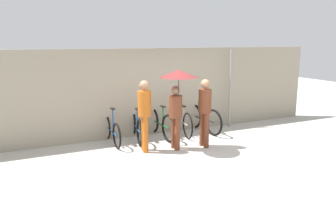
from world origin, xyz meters
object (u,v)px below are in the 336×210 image
at_px(parked_bicycle_0, 111,130).
at_px(pedestrian_leading, 145,110).
at_px(parked_bicycle_1, 136,127).
at_px(parked_bicycle_3, 181,121).
at_px(parked_bicycle_4, 203,119).
at_px(pedestrian_center, 177,89).
at_px(parked_bicycle_2, 160,123).
at_px(pedestrian_trailing, 205,108).

relative_size(parked_bicycle_0, pedestrian_leading, 0.93).
height_order(parked_bicycle_1, parked_bicycle_3, parked_bicycle_3).
relative_size(parked_bicycle_3, parked_bicycle_4, 1.02).
distance_m(parked_bicycle_0, pedestrian_center, 2.12).
relative_size(parked_bicycle_1, parked_bicycle_2, 0.99).
height_order(parked_bicycle_3, pedestrian_leading, pedestrian_leading).
bearing_deg(parked_bicycle_4, pedestrian_leading, 107.78).
bearing_deg(pedestrian_center, pedestrian_leading, -20.40).
bearing_deg(parked_bicycle_3, parked_bicycle_4, -89.45).
bearing_deg(pedestrian_center, parked_bicycle_4, -143.46).
height_order(parked_bicycle_4, pedestrian_leading, pedestrian_leading).
bearing_deg(parked_bicycle_3, pedestrian_trailing, -172.86).
bearing_deg(pedestrian_trailing, parked_bicycle_0, -36.30).
bearing_deg(pedestrian_trailing, parked_bicycle_3, -95.46).
bearing_deg(parked_bicycle_0, parked_bicycle_3, -88.93).
bearing_deg(pedestrian_trailing, parked_bicycle_1, -47.86).
relative_size(parked_bicycle_1, pedestrian_leading, 1.02).
bearing_deg(pedestrian_trailing, pedestrian_center, -8.46).
bearing_deg(parked_bicycle_3, pedestrian_center, 156.53).
relative_size(parked_bicycle_3, pedestrian_trailing, 1.03).
bearing_deg(parked_bicycle_1, pedestrian_leading, -176.78).
bearing_deg(pedestrian_leading, parked_bicycle_3, -137.24).
height_order(parked_bicycle_2, parked_bicycle_3, parked_bicycle_2).
distance_m(parked_bicycle_2, parked_bicycle_4, 1.37).
distance_m(parked_bicycle_1, parked_bicycle_3, 1.37).
distance_m(parked_bicycle_1, parked_bicycle_4, 2.05).
bearing_deg(parked_bicycle_1, parked_bicycle_4, -81.04).
relative_size(parked_bicycle_2, pedestrian_center, 0.90).
distance_m(pedestrian_center, pedestrian_trailing, 0.90).
bearing_deg(parked_bicycle_1, parked_bicycle_2, -82.29).
xyz_separation_m(parked_bicycle_1, parked_bicycle_2, (0.68, -0.03, 0.03)).
height_order(parked_bicycle_2, pedestrian_center, pedestrian_center).
xyz_separation_m(parked_bicycle_2, parked_bicycle_3, (0.69, 0.07, -0.01)).
xyz_separation_m(parked_bicycle_2, pedestrian_leading, (-0.80, -0.95, 0.63)).
xyz_separation_m(pedestrian_leading, pedestrian_center, (0.75, -0.23, 0.49)).
distance_m(parked_bicycle_3, pedestrian_center, 1.84).
bearing_deg(parked_bicycle_4, parked_bicycle_0, 84.09).
height_order(pedestrian_center, pedestrian_trailing, pedestrian_center).
distance_m(parked_bicycle_4, pedestrian_center, 2.15).
bearing_deg(parked_bicycle_3, parked_bicycle_0, 98.84).
height_order(parked_bicycle_0, pedestrian_center, pedestrian_center).
relative_size(parked_bicycle_0, pedestrian_trailing, 0.94).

